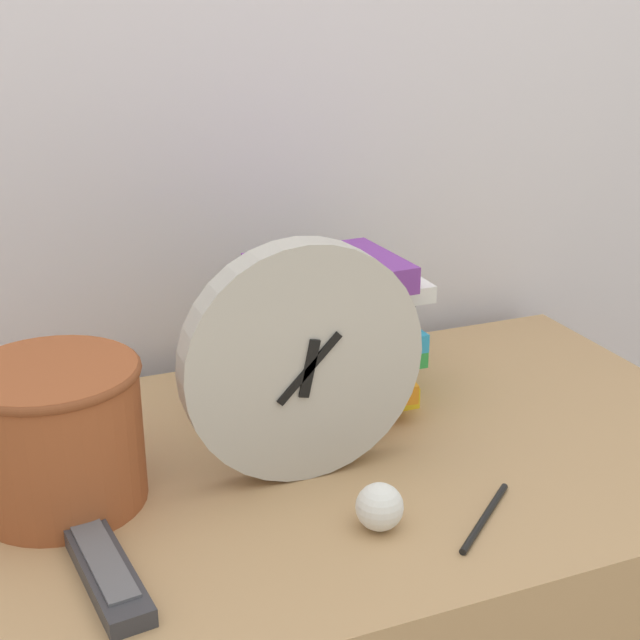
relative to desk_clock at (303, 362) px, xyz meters
The scene contains 7 objects.
wall_back 0.52m from the desk_clock, 90.77° to the left, with size 6.00×0.04×2.40m.
desk_clock is the anchor object (origin of this frame).
book_stack 0.21m from the desk_clock, 56.41° to the left, with size 0.23×0.20×0.21m.
basket 0.29m from the desk_clock, behind, with size 0.20×0.20×0.17m.
tv_remote 0.31m from the desk_clock, 155.79° to the right, with size 0.07×0.20×0.02m.
crumpled_paper_ball 0.19m from the desk_clock, 76.45° to the right, with size 0.05×0.05×0.05m.
pen 0.27m from the desk_clock, 49.15° to the right, with size 0.12×0.10×0.01m.
Camera 1 is at (-0.33, -0.59, 1.32)m, focal length 50.00 mm.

